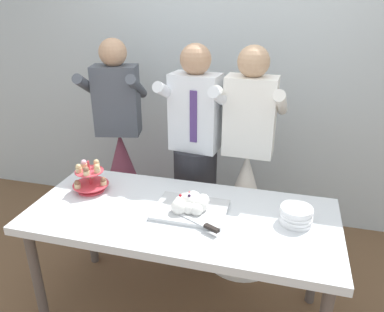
{
  "coord_description": "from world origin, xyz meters",
  "views": [
    {
      "loc": [
        0.54,
        -1.78,
        1.94
      ],
      "look_at": [
        0.03,
        0.15,
        1.07
      ],
      "focal_mm": 34.7,
      "sensor_mm": 36.0,
      "label": 1
    }
  ],
  "objects": [
    {
      "name": "rear_wall",
      "position": [
        0.0,
        1.39,
        1.45
      ],
      "size": [
        5.2,
        0.1,
        2.9
      ],
      "primitive_type": "cube",
      "color": "silver",
      "rests_on": "ground_plane"
    },
    {
      "name": "plate_stack",
      "position": [
        0.65,
        0.06,
        0.82
      ],
      "size": [
        0.18,
        0.18,
        0.1
      ],
      "color": "white",
      "rests_on": "dessert_table"
    },
    {
      "name": "ground_plane",
      "position": [
        0.0,
        0.0,
        0.0
      ],
      "size": [
        8.0,
        8.0,
        0.0
      ],
      "primitive_type": "plane",
      "color": "brown"
    },
    {
      "name": "person_bride",
      "position": [
        0.3,
        0.65,
        0.58
      ],
      "size": [
        0.56,
        0.56,
        1.66
      ],
      "color": "white",
      "rests_on": "ground_plane"
    },
    {
      "name": "person_guest",
      "position": [
        -0.75,
        0.79,
        0.58
      ],
      "size": [
        0.58,
        0.57,
        1.66
      ],
      "color": "brown",
      "rests_on": "ground_plane"
    },
    {
      "name": "cupcake_stand",
      "position": [
        -0.64,
        0.1,
        0.86
      ],
      "size": [
        0.23,
        0.23,
        0.21
      ],
      "color": "#D83F4C",
      "rests_on": "dessert_table"
    },
    {
      "name": "main_cake_tray",
      "position": [
        0.05,
        0.02,
        0.82
      ],
      "size": [
        0.42,
        0.37,
        0.13
      ],
      "color": "silver",
      "rests_on": "dessert_table"
    },
    {
      "name": "dessert_table",
      "position": [
        0.0,
        0.0,
        0.7
      ],
      "size": [
        1.8,
        0.8,
        0.78
      ],
      "color": "silver",
      "rests_on": "ground_plane"
    },
    {
      "name": "person_groom",
      "position": [
        -0.08,
        0.64,
        0.75
      ],
      "size": [
        0.51,
        0.54,
        1.66
      ],
      "color": "#232328",
      "rests_on": "ground_plane"
    }
  ]
}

